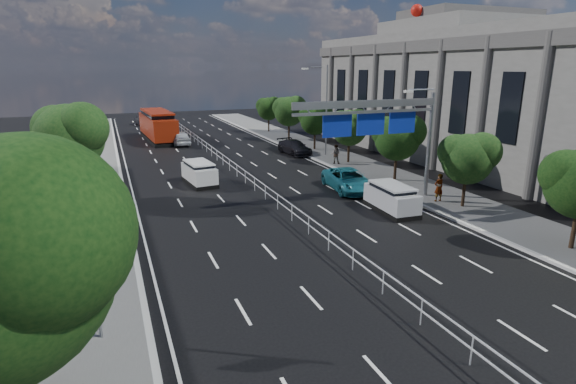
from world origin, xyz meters
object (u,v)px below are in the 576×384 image
silver_minivan (392,198)px  pedestrian_a (439,188)px  parked_car_dark (295,147)px  overhead_gantry (382,119)px  near_car_dark (142,120)px  toilet_sign (76,261)px  near_car_silver (180,138)px  white_minivan (199,173)px  red_bus (158,125)px  parked_car_teal (349,180)px  pedestrian_b (336,154)px

silver_minivan → pedestrian_a: size_ratio=2.27×
pedestrian_a → parked_car_dark: bearing=-84.6°
overhead_gantry → near_car_dark: (-11.26, 49.57, -4.90)m
toilet_sign → near_car_silver: bearing=76.8°
overhead_gantry → silver_minivan: (-0.20, -1.87, -4.75)m
white_minivan → pedestrian_a: size_ratio=2.26×
red_bus → pedestrian_a: 37.64m
pedestrian_a → near_car_silver: bearing=-68.5°
overhead_gantry → red_bus: overhead_gantry is taller
pedestrian_a → near_car_dark: bearing=-74.5°
parked_car_teal → silver_minivan: bearing=-82.9°
parked_car_teal → red_bus: bearing=115.9°
near_car_dark → pedestrian_b: bearing=103.5°
red_bus → silver_minivan: size_ratio=2.86×
toilet_sign → near_car_silver: 39.72m
near_car_silver → parked_car_dark: bearing=132.4°
near_car_silver → parked_car_teal: (8.38, -25.01, -0.02)m
overhead_gantry → pedestrian_a: bearing=-22.8°
toilet_sign → white_minivan: toilet_sign is taller
silver_minivan → parked_car_teal: (-0.03, 5.41, -0.07)m
white_minivan → parked_car_teal: size_ratio=0.76×
white_minivan → parked_car_dark: 14.55m
parked_car_teal → pedestrian_a: 6.46m
near_car_silver → pedestrian_b: size_ratio=2.66×
near_car_silver → silver_minivan: size_ratio=1.11×
pedestrian_a → pedestrian_b: pedestrian_a is taller
near_car_silver → parked_car_teal: 26.38m
silver_minivan → parked_car_teal: bearing=93.4°
parked_car_teal → pedestrian_b: 8.87m
red_bus → parked_car_teal: size_ratio=2.18×
white_minivan → parked_car_dark: size_ratio=0.85×
red_bus → parked_car_teal: 31.48m
red_bus → silver_minivan: red_bus is taller
parked_car_teal → pedestrian_b: size_ratio=3.17×
red_bus → near_car_dark: bearing=89.2°
parked_car_teal → pedestrian_a: pedestrian_a is taller
white_minivan → pedestrian_a: 17.68m
red_bus → pedestrian_a: (14.27, -34.82, -0.80)m
red_bus → near_car_dark: size_ratio=2.85×
parked_car_teal → pedestrian_b: (3.25, 8.25, 0.25)m
near_car_dark → pedestrian_a: bearing=99.1°
overhead_gantry → pedestrian_b: overhead_gantry is taller
red_bus → overhead_gantry: bearing=-75.7°
silver_minivan → parked_car_dark: silver_minivan is taller
pedestrian_b → silver_minivan: bearing=111.8°
overhead_gantry → near_car_silver: (-8.62, 28.56, -4.80)m
white_minivan → silver_minivan: 15.05m
near_car_silver → near_car_dark: size_ratio=1.10×
near_car_silver → near_car_dark: near_car_silver is taller
pedestrian_a → pedestrian_b: size_ratio=1.06×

